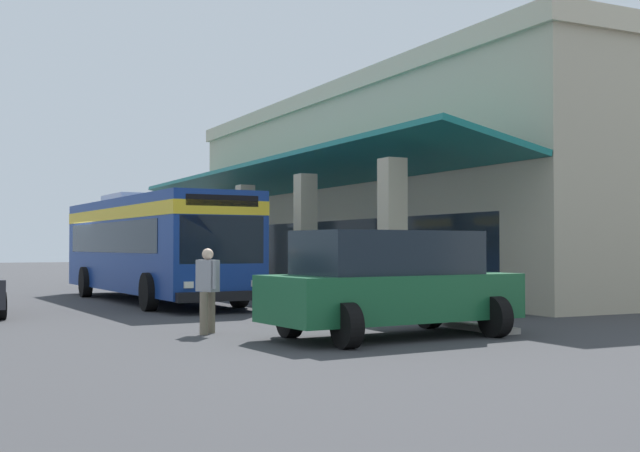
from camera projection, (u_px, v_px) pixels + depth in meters
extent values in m
plane|color=#38383A|center=(323.00, 290.00, 31.54)|extent=(120.00, 120.00, 0.00)
cube|color=#9E998E|center=(233.00, 292.00, 29.19)|extent=(30.33, 0.50, 0.12)
cube|color=#B2A88E|center=(456.00, 201.00, 33.58)|extent=(25.28, 12.62, 7.04)
cube|color=#C0B59A|center=(456.00, 108.00, 33.67)|extent=(25.58, 12.92, 0.60)
cube|color=#B2A88E|center=(167.00, 241.00, 38.50)|extent=(0.55, 0.55, 3.87)
cube|color=#B2A88E|center=(201.00, 240.00, 33.97)|extent=(0.55, 0.55, 3.87)
cube|color=#B2A88E|center=(245.00, 239.00, 29.44)|extent=(0.55, 0.55, 3.87)
cube|color=#B2A88E|center=(305.00, 238.00, 24.91)|extent=(0.55, 0.55, 3.87)
cube|color=#B2A88E|center=(392.00, 236.00, 20.38)|extent=(0.55, 0.55, 3.87)
cube|color=#146B66|center=(279.00, 177.00, 30.08)|extent=(25.28, 3.16, 0.82)
cube|color=#19232D|center=(319.00, 254.00, 30.74)|extent=(21.23, 0.08, 2.40)
cube|color=navy|center=(153.00, 245.00, 25.12)|extent=(11.13, 3.16, 2.75)
cube|color=yellow|center=(153.00, 215.00, 25.14)|extent=(11.15, 3.18, 0.36)
cube|color=#19232D|center=(150.00, 238.00, 25.38)|extent=(9.37, 3.09, 0.90)
cube|color=#19232D|center=(222.00, 240.00, 20.36)|extent=(0.19, 2.24, 1.20)
cube|color=black|center=(222.00, 201.00, 20.38)|extent=(0.17, 1.94, 0.28)
cube|color=black|center=(224.00, 296.00, 20.21)|extent=(0.34, 2.46, 0.24)
cube|color=silver|center=(256.00, 283.00, 20.73)|extent=(0.07, 0.24, 0.16)
cube|color=silver|center=(189.00, 285.00, 19.85)|extent=(0.07, 0.24, 0.16)
cube|color=silver|center=(138.00, 199.00, 26.46)|extent=(2.50, 1.92, 0.24)
cylinder|color=black|center=(239.00, 289.00, 22.56)|extent=(1.00, 0.30, 1.00)
cylinder|color=black|center=(149.00, 292.00, 21.30)|extent=(1.00, 0.30, 1.00)
cylinder|color=black|center=(160.00, 280.00, 28.39)|extent=(1.00, 0.30, 1.00)
cylinder|color=black|center=(86.00, 282.00, 27.14)|extent=(1.00, 0.30, 1.00)
cube|color=#195933|center=(392.00, 297.00, 15.18)|extent=(2.34, 4.94, 0.84)
cube|color=#19232D|center=(388.00, 253.00, 15.14)|extent=(1.98, 3.39, 0.80)
cylinder|color=black|center=(429.00, 310.00, 16.84)|extent=(0.76, 0.26, 0.76)
cylinder|color=black|center=(495.00, 317.00, 15.17)|extent=(0.76, 0.26, 0.76)
cylinder|color=black|center=(290.00, 317.00, 15.16)|extent=(0.76, 0.26, 0.76)
cylinder|color=black|center=(347.00, 326.00, 13.49)|extent=(0.76, 0.26, 0.76)
cylinder|color=black|center=(1.00, 306.00, 18.83)|extent=(0.64, 0.22, 0.64)
cylinder|color=#726651|center=(204.00, 313.00, 15.62)|extent=(0.16, 0.16, 0.81)
cylinder|color=#726651|center=(211.00, 312.00, 15.95)|extent=(0.16, 0.16, 0.81)
cube|color=gray|center=(208.00, 276.00, 15.80)|extent=(0.52, 0.36, 0.61)
sphere|color=beige|center=(208.00, 254.00, 15.81)|extent=(0.22, 0.22, 0.22)
cylinder|color=gray|center=(215.00, 275.00, 15.56)|extent=(0.09, 0.09, 0.55)
cylinder|color=gray|center=(201.00, 274.00, 16.04)|extent=(0.09, 0.09, 0.55)
cube|color=#4C4742|center=(221.00, 281.00, 34.43)|extent=(0.73, 0.73, 0.46)
cylinder|color=#332319|center=(221.00, 275.00, 34.44)|extent=(0.62, 0.62, 0.02)
cylinder|color=brown|center=(221.00, 253.00, 34.46)|extent=(0.16, 0.16, 1.86)
ellipsoid|color=#286B33|center=(223.00, 228.00, 33.99)|extent=(1.06, 0.39, 0.17)
ellipsoid|color=#286B33|center=(231.00, 228.00, 34.44)|extent=(0.66, 0.87, 0.19)
ellipsoid|color=#286B33|center=(224.00, 228.00, 35.03)|extent=(1.03, 0.76, 0.18)
ellipsoid|color=#286B33|center=(212.00, 227.00, 34.66)|extent=(0.78, 0.69, 0.19)
ellipsoid|color=#286B33|center=(210.00, 226.00, 34.14)|extent=(0.47, 1.07, 0.19)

